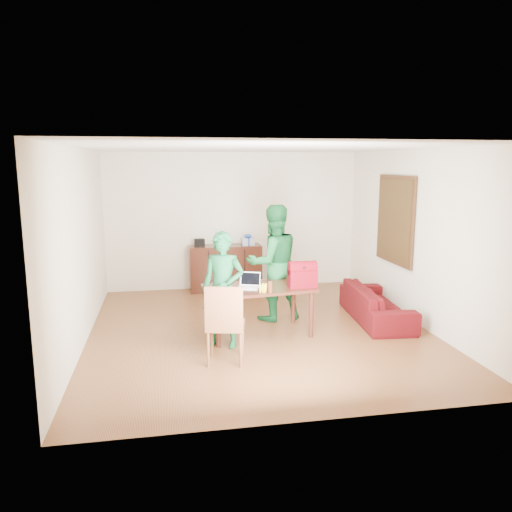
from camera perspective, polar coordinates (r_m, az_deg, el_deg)
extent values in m
cube|color=#4D2213|center=(7.64, 0.35, -8.83)|extent=(5.00, 5.50, 0.10)
cube|color=white|center=(7.21, 0.38, 12.66)|extent=(5.00, 5.50, 0.10)
cube|color=beige|center=(10.04, -2.63, 4.05)|extent=(5.00, 0.10, 2.70)
cube|color=beige|center=(4.63, 6.86, -3.73)|extent=(5.00, 0.10, 2.70)
cube|color=beige|center=(7.27, -19.79, 0.94)|extent=(0.10, 5.50, 2.70)
cube|color=beige|center=(8.16, 18.25, 2.02)|extent=(0.10, 5.50, 2.70)
cube|color=#3F2614|center=(8.71, 15.62, 4.00)|extent=(0.04, 1.28, 1.48)
cube|color=#513518|center=(8.70, 15.44, 4.00)|extent=(0.01, 1.18, 1.36)
cube|color=black|center=(9.87, -3.51, -1.36)|extent=(1.40, 0.45, 0.90)
cube|color=black|center=(9.73, -6.47, 1.53)|extent=(0.20, 0.14, 0.14)
cube|color=#AEACB6|center=(9.84, -0.94, 1.70)|extent=(0.24, 0.22, 0.14)
ellipsoid|color=#1B43AF|center=(9.82, -0.94, 2.31)|extent=(0.14, 0.14, 0.07)
cube|color=black|center=(7.26, 0.29, -3.68)|extent=(1.63, 1.04, 0.04)
cylinder|color=black|center=(6.86, -4.34, -7.70)|extent=(0.07, 0.07, 0.68)
cylinder|color=black|center=(7.28, 6.33, -6.66)|extent=(0.07, 0.07, 0.68)
cylinder|color=black|center=(7.52, -5.56, -6.08)|extent=(0.07, 0.07, 0.68)
cylinder|color=black|center=(7.90, 4.28, -5.23)|extent=(0.07, 0.07, 0.68)
cube|color=brown|center=(6.34, -3.49, -7.93)|extent=(0.55, 0.53, 0.05)
cube|color=brown|center=(6.07, -3.70, -5.97)|extent=(0.46, 0.13, 0.53)
imported|color=#12522C|center=(6.80, -3.79, -3.87)|extent=(0.68, 0.57, 1.59)
imported|color=#145C29|center=(7.94, 1.99, -0.77)|extent=(1.03, 0.88, 1.85)
cube|color=white|center=(7.17, -0.87, -3.64)|extent=(0.36, 0.30, 0.02)
cube|color=black|center=(7.14, -0.87, -2.80)|extent=(0.31, 0.18, 0.19)
cylinder|color=#5F2915|center=(6.94, 1.63, -3.43)|extent=(0.06, 0.06, 0.18)
cube|color=maroon|center=(7.26, 5.31, -2.37)|extent=(0.40, 0.24, 0.30)
imported|color=#3A070D|center=(8.27, 13.59, -5.30)|extent=(0.88, 1.90, 0.54)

